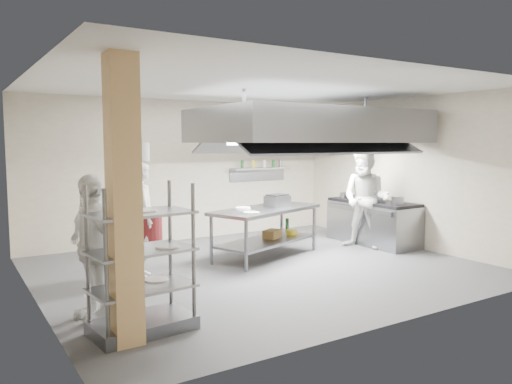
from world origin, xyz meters
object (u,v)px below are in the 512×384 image
island (266,233)px  stockpot (380,197)px  cooking_range (373,224)px  griddle (277,201)px  chef_plating (92,247)px  pass_rack (141,259)px  chef_head (143,220)px  chef_line (366,199)px

island → stockpot: stockpot is taller
cooking_range → griddle: (-2.26, 0.22, 0.59)m
chef_plating → stockpot: size_ratio=6.25×
cooking_range → stockpot: stockpot is taller
island → griddle: bearing=-6.0°
island → stockpot: bearing=-25.9°
pass_rack → chef_head: (0.76, 2.12, 0.09)m
pass_rack → chef_line: 5.59m
island → chef_line: chef_line is taller
chef_line → pass_rack: bearing=-94.8°
chef_head → stockpot: size_ratio=6.58×
griddle → stockpot: griddle is taller
pass_rack → chef_head: size_ratio=0.91×
chef_head → pass_rack: bearing=169.8°
chef_head → griddle: 2.72m
chef_line → island: bearing=-126.0°
chef_head → stockpot: bearing=-81.4°
island → pass_rack: pass_rack is taller
island → chef_plating: 3.87m
island → chef_plating: (-3.51, -1.58, 0.42)m
pass_rack → griddle: pass_rack is taller
pass_rack → cooking_range: pass_rack is taller
pass_rack → cooking_range: 6.14m
stockpot → cooking_range: bearing=105.6°
chef_line → chef_plating: bearing=-102.9°
chef_line → chef_plating: 5.72m
griddle → chef_line: bearing=-27.0°
chef_line → chef_plating: chef_line is taller
griddle → stockpot: bearing=-20.5°
chef_head → stockpot: (5.01, -0.09, 0.08)m
chef_plating → griddle: 4.16m
cooking_range → griddle: griddle is taller
chef_head → cooking_range: bearing=-79.8°
island → chef_head: bearing=165.2°
stockpot → island: bearing=173.7°
pass_rack → griddle: bearing=28.8°
island → chef_line: (2.09, -0.42, 0.53)m
cooking_range → griddle: size_ratio=4.81×
cooking_range → pass_rack: bearing=-159.3°
chef_head → griddle: size_ratio=4.41×
chef_head → stockpot: 5.01m
cooking_range → chef_head: 4.99m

